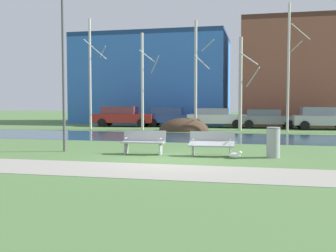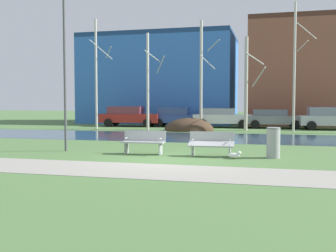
{
  "view_description": "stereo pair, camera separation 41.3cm",
  "coord_description": "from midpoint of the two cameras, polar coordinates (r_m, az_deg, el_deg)",
  "views": [
    {
      "loc": [
        2.84,
        -12.94,
        1.91
      ],
      "look_at": [
        -0.36,
        1.37,
        1.05
      ],
      "focal_mm": 42.93,
      "sensor_mm": 36.0,
      "label": 1
    },
    {
      "loc": [
        3.25,
        -12.84,
        1.91
      ],
      "look_at": [
        -0.36,
        1.37,
        1.05
      ],
      "focal_mm": 42.93,
      "sensor_mm": 36.0,
      "label": 2
    }
  ],
  "objects": [
    {
      "name": "parked_sedan_second_blue",
      "position": [
        31.74,
        0.02,
        1.34
      ],
      "size": [
        4.28,
        2.13,
        1.5
      ],
      "color": "#2D4793",
      "rests_on": "ground"
    },
    {
      "name": "parked_van_nearest_red",
      "position": [
        32.19,
        -6.76,
        1.43
      ],
      "size": [
        4.86,
        2.32,
        1.6
      ],
      "color": "maroon",
      "rests_on": "ground"
    },
    {
      "name": "birch_center_right",
      "position": [
        27.44,
        16.36,
        8.13
      ],
      "size": [
        1.39,
        2.13,
        8.34
      ],
      "color": "beige",
      "rests_on": "ground"
    },
    {
      "name": "soil_mound",
      "position": [
        27.23,
        1.82,
        -0.66
      ],
      "size": [
        3.38,
        2.78,
        1.74
      ],
      "primitive_type": "ellipsoid",
      "color": "#423021",
      "rests_on": "ground"
    },
    {
      "name": "parked_suv_fifth_silver",
      "position": [
        30.21,
        20.56,
        1.09
      ],
      "size": [
        4.17,
        2.2,
        1.58
      ],
      "color": "#B2B5BC",
      "rests_on": "ground"
    },
    {
      "name": "river_band",
      "position": [
        22.03,
        4.63,
        -1.61
      ],
      "size": [
        80.0,
        6.21,
        0.01
      ],
      "primitive_type": "cube",
      "color": "#284256",
      "rests_on": "ground"
    },
    {
      "name": "birch_left",
      "position": [
        28.07,
        -4.02,
        6.46
      ],
      "size": [
        1.35,
        2.15,
        6.7
      ],
      "color": "beige",
      "rests_on": "ground"
    },
    {
      "name": "streetlamp",
      "position": [
        16.3,
        -15.41,
        10.77
      ],
      "size": [
        0.32,
        0.32,
        6.19
      ],
      "color": "#4C4C51",
      "rests_on": "ground"
    },
    {
      "name": "birch_far_left",
      "position": [
        29.39,
        -11.33,
        7.41
      ],
      "size": [
        1.43,
        2.63,
        7.84
      ],
      "color": "beige",
      "rests_on": "ground"
    },
    {
      "name": "paved_path_strip",
      "position": [
        11.25,
        -3.29,
        -6.39
      ],
      "size": [
        60.0,
        2.46,
        0.01
      ],
      "primitive_type": "cube",
      "color": "gray",
      "rests_on": "ground"
    },
    {
      "name": "bench_right",
      "position": [
        14.33,
        5.39,
        -2.41
      ],
      "size": [
        1.61,
        0.6,
        0.87
      ],
      "color": "#9EA0A3",
      "rests_on": "ground"
    },
    {
      "name": "ground_plane",
      "position": [
        23.17,
        5.03,
        -1.37
      ],
      "size": [
        120.0,
        120.0,
        0.0
      ],
      "primitive_type": "plane",
      "color": "#4C703D"
    },
    {
      "name": "bench_left",
      "position": [
        14.85,
        -4.3,
        -2.2
      ],
      "size": [
        1.61,
        0.6,
        0.87
      ],
      "color": "#9EA0A3",
      "rests_on": "ground"
    },
    {
      "name": "parked_wagon_fourth_grey",
      "position": [
        30.71,
        13.46,
        1.1
      ],
      "size": [
        4.39,
        2.16,
        1.39
      ],
      "color": "slate",
      "rests_on": "ground"
    },
    {
      "name": "birch_center_left",
      "position": [
        27.98,
        3.59,
        7.32
      ],
      "size": [
        1.4,
        2.28,
        7.52
      ],
      "color": "beige",
      "rests_on": "ground"
    },
    {
      "name": "birch_center",
      "position": [
        27.76,
        9.92,
        6.03
      ],
      "size": [
        1.42,
        2.42,
        6.32
      ],
      "color": "#BCB7A8",
      "rests_on": "ground"
    },
    {
      "name": "trash_bin",
      "position": [
        14.31,
        13.92,
        -2.21
      ],
      "size": [
        0.49,
        0.49,
        1.06
      ],
      "color": "#999B9E",
      "rests_on": "ground"
    },
    {
      "name": "seagull",
      "position": [
        13.81,
        8.71,
        -4.07
      ],
      "size": [
        0.48,
        0.18,
        0.27
      ],
      "color": "white",
      "rests_on": "ground"
    },
    {
      "name": "parked_hatch_third_white",
      "position": [
        30.88,
        6.43,
        1.25
      ],
      "size": [
        4.53,
        2.16,
        1.47
      ],
      "color": "silver",
      "rests_on": "ground"
    },
    {
      "name": "building_blue_store",
      "position": [
        38.62,
        -2.29,
        6.56
      ],
      "size": [
        13.83,
        8.47,
        8.13
      ],
      "color": "#3870C6",
      "rests_on": "ground"
    }
  ]
}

